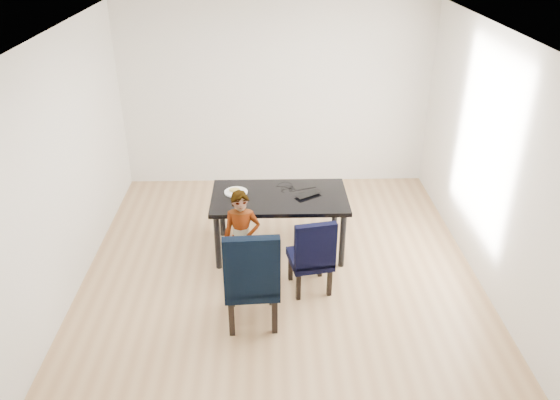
{
  "coord_description": "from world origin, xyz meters",
  "views": [
    {
      "loc": [
        -0.14,
        -5.21,
        3.69
      ],
      "look_at": [
        0.0,
        0.2,
        0.85
      ],
      "focal_mm": 35.0,
      "sensor_mm": 36.0,
      "label": 1
    }
  ],
  "objects_px": {
    "dining_table": "(279,223)",
    "chair_left": "(252,274)",
    "child": "(242,239)",
    "plate": "(236,192)",
    "laptop": "(306,193)",
    "chair_right": "(310,253)"
  },
  "relations": [
    {
      "from": "dining_table",
      "to": "chair_right",
      "type": "relative_size",
      "value": 1.75
    },
    {
      "from": "laptop",
      "to": "chair_left",
      "type": "bearing_deg",
      "value": 32.53
    },
    {
      "from": "chair_left",
      "to": "plate",
      "type": "xyz_separation_m",
      "value": [
        -0.21,
        1.39,
        0.2
      ]
    },
    {
      "from": "child",
      "to": "chair_left",
      "type": "bearing_deg",
      "value": -78.95
    },
    {
      "from": "chair_left",
      "to": "chair_right",
      "type": "relative_size",
      "value": 1.21
    },
    {
      "from": "dining_table",
      "to": "plate",
      "type": "height_order",
      "value": "plate"
    },
    {
      "from": "child",
      "to": "laptop",
      "type": "height_order",
      "value": "child"
    },
    {
      "from": "chair_left",
      "to": "plate",
      "type": "relative_size",
      "value": 3.99
    },
    {
      "from": "chair_left",
      "to": "chair_right",
      "type": "xyz_separation_m",
      "value": [
        0.62,
        0.52,
        -0.1
      ]
    },
    {
      "from": "chair_left",
      "to": "plate",
      "type": "distance_m",
      "value": 1.42
    },
    {
      "from": "laptop",
      "to": "chair_right",
      "type": "bearing_deg",
      "value": 57.53
    },
    {
      "from": "dining_table",
      "to": "chair_left",
      "type": "height_order",
      "value": "chair_left"
    },
    {
      "from": "chair_right",
      "to": "child",
      "type": "relative_size",
      "value": 0.81
    },
    {
      "from": "chair_right",
      "to": "plate",
      "type": "bearing_deg",
      "value": 122.63
    },
    {
      "from": "dining_table",
      "to": "laptop",
      "type": "relative_size",
      "value": 5.0
    },
    {
      "from": "plate",
      "to": "laptop",
      "type": "relative_size",
      "value": 0.87
    },
    {
      "from": "dining_table",
      "to": "chair_left",
      "type": "relative_size",
      "value": 1.44
    },
    {
      "from": "child",
      "to": "laptop",
      "type": "bearing_deg",
      "value": 43.66
    },
    {
      "from": "chair_left",
      "to": "child",
      "type": "height_order",
      "value": "child"
    },
    {
      "from": "chair_left",
      "to": "laptop",
      "type": "height_order",
      "value": "chair_left"
    },
    {
      "from": "chair_left",
      "to": "child",
      "type": "relative_size",
      "value": 0.98
    },
    {
      "from": "plate",
      "to": "laptop",
      "type": "height_order",
      "value": "laptop"
    }
  ]
}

